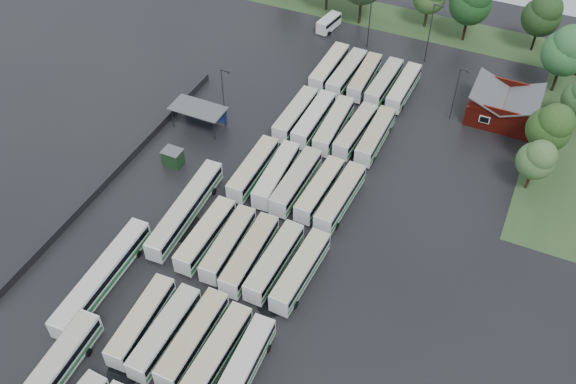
% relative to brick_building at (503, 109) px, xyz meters
% --- Properties ---
extents(ground, '(160.00, 160.00, 0.00)m').
position_rel_brick_building_xyz_m(ground, '(-24.00, -42.77, -1.87)').
color(ground, black).
rests_on(ground, ground).
extents(brick_building, '(10.07, 8.60, 5.39)m').
position_rel_brick_building_xyz_m(brick_building, '(0.00, 0.00, 0.00)').
color(brick_building, '#691209').
rests_on(brick_building, ground).
extents(wash_shed, '(8.20, 4.20, 3.58)m').
position_rel_brick_building_xyz_m(wash_shed, '(-41.20, -20.74, 1.12)').
color(wash_shed, '#2D2D30').
rests_on(wash_shed, ground).
extents(utility_hut, '(2.70, 2.20, 2.62)m').
position_rel_brick_building_xyz_m(utility_hut, '(-40.20, -30.17, -0.55)').
color(utility_hut, black).
rests_on(utility_hut, ground).
extents(grass_strip_north, '(80.00, 10.00, 0.01)m').
position_rel_brick_building_xyz_m(grass_strip_north, '(-22.00, 22.03, -1.86)').
color(grass_strip_north, '#2D4921').
rests_on(grass_strip_north, ground).
extents(grass_strip_east, '(10.00, 50.00, 0.01)m').
position_rel_brick_building_xyz_m(grass_strip_east, '(10.00, 0.03, -1.86)').
color(grass_strip_east, '#2D4921').
rests_on(grass_strip_east, ground).
extents(west_fence, '(0.10, 50.00, 1.20)m').
position_rel_brick_building_xyz_m(west_fence, '(-46.20, -34.77, -1.27)').
color(west_fence, '#2D2D30').
rests_on(west_fence, ground).
extents(bus_r1c0, '(2.95, 11.33, 3.12)m').
position_rel_brick_building_xyz_m(bus_r1c0, '(-28.55, -55.21, -0.15)').
color(bus_r1c0, silver).
rests_on(bus_r1c0, ground).
extents(bus_r1c1, '(2.45, 11.44, 3.18)m').
position_rel_brick_building_xyz_m(bus_r1c1, '(-25.38, -55.39, -0.11)').
color(bus_r1c1, silver).
rests_on(bus_r1c1, ground).
extents(bus_r1c2, '(2.61, 11.80, 3.28)m').
position_rel_brick_building_xyz_m(bus_r1c2, '(-22.20, -54.83, -0.06)').
color(bus_r1c2, silver).
rests_on(bus_r1c2, ground).
extents(bus_r1c3, '(2.55, 11.55, 3.21)m').
position_rel_brick_building_xyz_m(bus_r1c3, '(-18.98, -55.25, -0.10)').
color(bus_r1c3, silver).
rests_on(bus_r1c3, ground).
extents(bus_r1c4, '(2.87, 11.53, 3.19)m').
position_rel_brick_building_xyz_m(bus_r1c4, '(-15.71, -55.51, -0.11)').
color(bus_r1c4, silver).
rests_on(bus_r1c4, ground).
extents(bus_r2c0, '(2.45, 11.42, 3.18)m').
position_rel_brick_building_xyz_m(bus_r2c0, '(-28.45, -41.27, -0.12)').
color(bus_r2c0, silver).
rests_on(bus_r2c0, ground).
extents(bus_r2c1, '(2.80, 11.29, 3.12)m').
position_rel_brick_building_xyz_m(bus_r2c1, '(-25.20, -41.36, -0.15)').
color(bus_r2c1, silver).
rests_on(bus_r2c1, ground).
extents(bus_r2c2, '(2.76, 11.79, 3.27)m').
position_rel_brick_building_xyz_m(bus_r2c2, '(-22.01, -41.81, -0.07)').
color(bus_r2c2, silver).
rests_on(bus_r2c2, ground).
extents(bus_r2c3, '(2.73, 11.59, 3.21)m').
position_rel_brick_building_xyz_m(bus_r2c3, '(-18.84, -41.52, -0.10)').
color(bus_r2c3, silver).
rests_on(bus_r2c3, ground).
extents(bus_r2c4, '(2.90, 11.72, 3.24)m').
position_rel_brick_building_xyz_m(bus_r2c4, '(-15.41, -41.55, -0.08)').
color(bus_r2c4, silver).
rests_on(bus_r2c4, ground).
extents(bus_r3c0, '(2.58, 11.56, 3.21)m').
position_rel_brick_building_xyz_m(bus_r3c0, '(-28.60, -27.91, -0.10)').
color(bus_r3c0, silver).
rests_on(bus_r3c0, ground).
extents(bus_r3c1, '(3.06, 11.74, 3.24)m').
position_rel_brick_building_xyz_m(bus_r3c1, '(-25.17, -27.68, -0.09)').
color(bus_r3c1, silver).
rests_on(bus_r3c1, ground).
extents(bus_r3c2, '(2.67, 11.82, 3.28)m').
position_rel_brick_building_xyz_m(bus_r3c2, '(-22.17, -27.79, -0.06)').
color(bus_r3c2, silver).
rests_on(bus_r3c2, ground).
extents(bus_r3c3, '(2.77, 11.28, 3.12)m').
position_rel_brick_building_xyz_m(bus_r3c3, '(-18.72, -27.82, -0.15)').
color(bus_r3c3, silver).
rests_on(bus_r3c3, ground).
extents(bus_r3c4, '(2.92, 11.77, 3.25)m').
position_rel_brick_building_xyz_m(bus_r3c4, '(-15.63, -28.16, -0.08)').
color(bus_r3c4, silver).
rests_on(bus_r3c4, ground).
extents(bus_r4c0, '(2.57, 11.52, 3.20)m').
position_rel_brick_building_xyz_m(bus_r4c0, '(-28.30, -14.34, -0.11)').
color(bus_r4c0, silver).
rests_on(bus_r4c0, ground).
extents(bus_r4c1, '(2.54, 11.72, 3.26)m').
position_rel_brick_building_xyz_m(bus_r4c1, '(-25.31, -14.34, -0.07)').
color(bus_r4c1, silver).
rests_on(bus_r4c1, ground).
extents(bus_r4c2, '(2.90, 11.81, 3.27)m').
position_rel_brick_building_xyz_m(bus_r4c2, '(-22.04, -14.45, -0.07)').
color(bus_r4c2, silver).
rests_on(bus_r4c2, ground).
extents(bus_r4c3, '(2.95, 11.36, 3.13)m').
position_rel_brick_building_xyz_m(bus_r4c3, '(-18.71, -14.21, -0.14)').
color(bus_r4c3, silver).
rests_on(bus_r4c3, ground).
extents(bus_r4c4, '(2.46, 11.43, 3.18)m').
position_rel_brick_building_xyz_m(bus_r4c4, '(-15.63, -14.11, -0.12)').
color(bus_r4c4, silver).
rests_on(bus_r4c4, ground).
extents(bus_r5c0, '(2.55, 11.80, 3.28)m').
position_rel_brick_building_xyz_m(bus_r5c0, '(-28.39, -0.57, -0.06)').
color(bus_r5c0, silver).
rests_on(bus_r5c0, ground).
extents(bus_r5c1, '(2.83, 11.79, 3.26)m').
position_rel_brick_building_xyz_m(bus_r5c1, '(-25.18, -0.91, -0.07)').
color(bus_r5c1, silver).
rests_on(bus_r5c1, ground).
extents(bus_r5c2, '(2.67, 11.23, 3.11)m').
position_rel_brick_building_xyz_m(bus_r5c2, '(-22.18, -0.58, -0.16)').
color(bus_r5c2, silver).
rests_on(bus_r5c2, ground).
extents(bus_r5c3, '(2.80, 11.57, 3.20)m').
position_rel_brick_building_xyz_m(bus_r5c3, '(-18.79, -0.88, -0.11)').
color(bus_r5c3, silver).
rests_on(bus_r5c3, ground).
extents(bus_r5c4, '(2.59, 11.20, 3.10)m').
position_rel_brick_building_xyz_m(bus_r5c4, '(-15.54, -0.72, -0.16)').
color(bus_r5c4, silver).
rests_on(bus_r5c4, ground).
extents(artic_bus_west_b, '(3.15, 16.86, 3.11)m').
position_rel_brick_building_xyz_m(artic_bus_west_b, '(-33.08, -38.39, -0.14)').
color(artic_bus_west_b, silver).
rests_on(artic_bus_west_b, ground).
extents(artic_bus_west_c, '(2.84, 17.09, 3.16)m').
position_rel_brick_building_xyz_m(artic_bus_west_c, '(-36.15, -52.00, -0.11)').
color(artic_bus_west_c, silver).
rests_on(artic_bus_west_c, ground).
extents(minibus, '(2.93, 5.84, 2.43)m').
position_rel_brick_building_xyz_m(minibus, '(-34.17, 13.47, -0.52)').
color(minibus, white).
rests_on(minibus, ground).
extents(tree_north_4, '(7.24, 7.24, 11.99)m').
position_rel_brick_building_xyz_m(tree_north_4, '(-10.62, 20.09, 5.85)').
color(tree_north_4, black).
rests_on(tree_north_4, ground).
extents(tree_north_5, '(6.58, 6.58, 10.90)m').
position_rel_brick_building_xyz_m(tree_north_5, '(1.14, 21.88, 5.15)').
color(tree_north_5, black).
rests_on(tree_north_5, ground).
extents(tree_east_0, '(5.08, 5.08, 8.42)m').
position_rel_brick_building_xyz_m(tree_east_0, '(6.45, -14.12, 3.55)').
color(tree_east_0, '#3B2013').
rests_on(tree_east_0, ground).
extents(tree_east_1, '(6.19, 6.19, 10.24)m').
position_rel_brick_building_xyz_m(tree_east_1, '(7.01, -8.03, 4.72)').
color(tree_east_1, '#351E11').
rests_on(tree_east_1, ground).
extents(tree_east_3, '(7.22, 7.22, 11.96)m').
position_rel_brick_building_xyz_m(tree_east_3, '(6.32, 10.89, 5.83)').
color(tree_east_3, black).
rests_on(tree_east_3, ground).
extents(lamp_post_ne, '(1.40, 0.27, 9.12)m').
position_rel_brick_building_xyz_m(lamp_post_ne, '(-7.00, -3.23, 3.43)').
color(lamp_post_ne, '#2D2D30').
rests_on(lamp_post_ne, ground).
extents(lamp_post_nw, '(1.54, 0.30, 10.03)m').
position_rel_brick_building_xyz_m(lamp_post_nw, '(-37.75, -19.06, 3.96)').
color(lamp_post_nw, '#2D2D30').
rests_on(lamp_post_nw, ground).
extents(lamp_post_back_w, '(1.63, 0.32, 10.60)m').
position_rel_brick_building_xyz_m(lamp_post_back_w, '(-25.51, 10.71, 4.29)').
color(lamp_post_back_w, '#2D2D30').
rests_on(lamp_post_back_w, ground).
extents(lamp_post_back_e, '(1.66, 0.32, 10.80)m').
position_rel_brick_building_xyz_m(lamp_post_back_e, '(-14.95, 10.59, 4.41)').
color(lamp_post_back_e, '#2D2D30').
rests_on(lamp_post_back_e, ground).
extents(puddle_0, '(3.76, 3.76, 0.01)m').
position_rel_brick_building_xyz_m(puddle_0, '(-27.46, -60.49, -1.86)').
color(puddle_0, black).
rests_on(puddle_0, ground).
extents(puddle_2, '(4.92, 4.92, 0.01)m').
position_rel_brick_building_xyz_m(puddle_2, '(-32.41, -40.10, -1.86)').
color(puddle_2, black).
rests_on(puddle_2, ground).
extents(puddle_3, '(3.14, 3.14, 0.01)m').
position_rel_brick_building_xyz_m(puddle_3, '(-16.99, -46.41, -1.86)').
color(puddle_3, black).
rests_on(puddle_3, ground).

